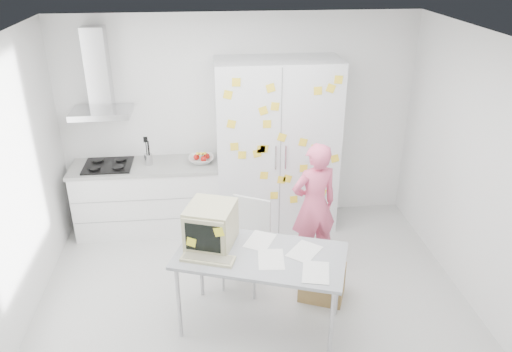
{
  "coord_description": "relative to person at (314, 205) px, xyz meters",
  "views": [
    {
      "loc": [
        -0.4,
        -4.09,
        3.45
      ],
      "look_at": [
        0.1,
        0.76,
        1.14
      ],
      "focal_mm": 35.0,
      "sensor_mm": 36.0,
      "label": 1
    }
  ],
  "objects": [
    {
      "name": "floor",
      "position": [
        -0.75,
        -0.75,
        -0.76
      ],
      "size": [
        4.5,
        4.0,
        0.02
      ],
      "primitive_type": "cube",
      "color": "silver",
      "rests_on": "ground"
    },
    {
      "name": "walls",
      "position": [
        -0.75,
        -0.03,
        0.6
      ],
      "size": [
        4.52,
        4.01,
        2.7
      ],
      "color": "white",
      "rests_on": "ground"
    },
    {
      "name": "ceiling",
      "position": [
        -0.75,
        -0.75,
        1.95
      ],
      "size": [
        4.5,
        4.0,
        0.02
      ],
      "primitive_type": "cube",
      "color": "white",
      "rests_on": "walls"
    },
    {
      "name": "counter_run",
      "position": [
        -1.95,
        0.95,
        -0.28
      ],
      "size": [
        1.84,
        0.63,
        1.28
      ],
      "color": "white",
      "rests_on": "ground"
    },
    {
      "name": "range_hood",
      "position": [
        -2.4,
        1.09,
        1.21
      ],
      "size": [
        0.7,
        0.48,
        1.01
      ],
      "color": "silver",
      "rests_on": "walls"
    },
    {
      "name": "tall_cabinet",
      "position": [
        -0.3,
        0.92,
        0.35
      ],
      "size": [
        1.5,
        0.68,
        2.2
      ],
      "color": "silver",
      "rests_on": "ground"
    },
    {
      "name": "person",
      "position": [
        0.0,
        0.0,
        0.0
      ],
      "size": [
        0.62,
        0.48,
        1.5
      ],
      "primitive_type": "imported",
      "rotation": [
        0.0,
        0.0,
        3.38
      ],
      "color": "#EF5D85",
      "rests_on": "ground"
    },
    {
      "name": "desk",
      "position": [
        -1.0,
        -0.88,
        0.18
      ],
      "size": [
        1.72,
        1.24,
        1.23
      ],
      "rotation": [
        0.0,
        0.0,
        -0.33
      ],
      "color": "#989CA2",
      "rests_on": "ground"
    },
    {
      "name": "chair",
      "position": [
        -0.78,
        -0.3,
        -0.19
      ],
      "size": [
        0.6,
        0.6,
        0.99
      ],
      "rotation": [
        0.0,
        0.0,
        -0.48
      ],
      "color": "beige",
      "rests_on": "ground"
    },
    {
      "name": "cardboard_box",
      "position": [
        -0.02,
        -0.65,
        -0.56
      ],
      "size": [
        0.55,
        0.5,
        0.4
      ],
      "rotation": [
        0.0,
        0.0,
        -0.39
      ],
      "color": "olive",
      "rests_on": "ground"
    }
  ]
}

